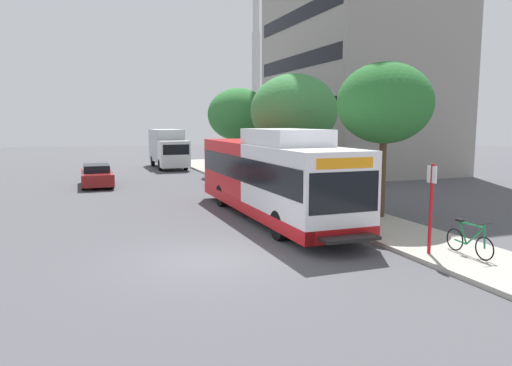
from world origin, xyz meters
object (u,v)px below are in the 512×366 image
at_px(parked_car_far_lane, 97,176).
at_px(bus_stop_sign_pole, 431,202).
at_px(street_tree_mid_block, 294,111).
at_px(street_tree_far_block, 239,115).
at_px(bicycle_parked, 469,241).
at_px(transit_bus, 271,177).
at_px(street_tree_near_stop, 385,103).
at_px(box_truck_background, 168,147).

bearing_deg(parked_car_far_lane, bus_stop_sign_pole, -66.73).
bearing_deg(street_tree_mid_block, street_tree_far_block, 89.66).
distance_m(bicycle_parked, parked_car_far_lane, 22.20).
bearing_deg(bus_stop_sign_pole, street_tree_far_block, 85.58).
relative_size(bicycle_parked, parked_car_far_lane, 0.39).
bearing_deg(street_tree_far_block, street_tree_mid_block, -90.34).
distance_m(transit_bus, street_tree_mid_block, 7.60).
relative_size(bus_stop_sign_pole, street_tree_mid_block, 0.41).
distance_m(bus_stop_sign_pole, street_tree_far_block, 22.95).
height_order(street_tree_far_block, parked_car_far_lane, street_tree_far_block).
distance_m(street_tree_near_stop, street_tree_far_block, 17.66).
distance_m(street_tree_near_stop, parked_car_far_lane, 18.26).
bearing_deg(street_tree_near_stop, bicycle_parked, -99.84).
relative_size(transit_bus, street_tree_mid_block, 1.93).
relative_size(transit_bus, street_tree_far_block, 1.96).
bearing_deg(street_tree_far_block, box_truck_background, 119.53).
bearing_deg(street_tree_mid_block, box_truck_background, 103.21).
height_order(street_tree_near_stop, box_truck_background, street_tree_near_stop).
bearing_deg(transit_bus, bicycle_parked, -68.11).
height_order(street_tree_near_stop, street_tree_mid_block, street_tree_mid_block).
height_order(street_tree_near_stop, parked_car_far_lane, street_tree_near_stop).
height_order(bicycle_parked, street_tree_far_block, street_tree_far_block).
xyz_separation_m(bus_stop_sign_pole, street_tree_near_stop, (1.91, 5.06, 2.98)).
relative_size(bus_stop_sign_pole, parked_car_far_lane, 0.58).
relative_size(transit_bus, bus_stop_sign_pole, 4.71).
bearing_deg(box_truck_background, street_tree_far_block, -60.47).
distance_m(street_tree_mid_block, parked_car_far_lane, 12.68).
xyz_separation_m(street_tree_far_block, parked_car_far_lane, (-10.18, -3.13, -3.78)).
height_order(street_tree_far_block, box_truck_background, street_tree_far_block).
distance_m(street_tree_far_block, box_truck_background, 8.57).
distance_m(transit_bus, bicycle_parked, 8.19).
bearing_deg(box_truck_background, street_tree_mid_block, -76.79).
relative_size(street_tree_near_stop, box_truck_background, 0.87).
xyz_separation_m(bicycle_parked, parked_car_far_lane, (-9.36, 20.13, 0.10)).
relative_size(bus_stop_sign_pole, box_truck_background, 0.37).
xyz_separation_m(transit_bus, street_tree_mid_block, (3.78, 5.98, 2.78)).
xyz_separation_m(street_tree_far_block, box_truck_background, (-4.01, 7.07, -2.70)).
bearing_deg(street_tree_near_stop, transit_bus, 154.37).
height_order(bus_stop_sign_pole, street_tree_mid_block, street_tree_mid_block).
bearing_deg(street_tree_far_block, parked_car_far_lane, -162.89).
height_order(transit_bus, street_tree_near_stop, street_tree_near_stop).
height_order(bicycle_parked, parked_car_far_lane, parked_car_far_lane).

